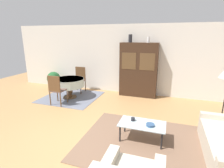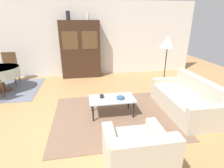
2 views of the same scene
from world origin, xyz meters
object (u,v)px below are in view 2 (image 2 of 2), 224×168
(dining_table, at_px, (0,73))
(coffee_table, at_px, (112,100))
(couch, at_px, (187,100))
(dining_chair_far, at_px, (9,66))
(vase_tall, at_px, (68,15))
(bowl, at_px, (120,98))
(armchair, at_px, (137,154))
(vase_short, at_px, (88,17))
(display_cabinet, at_px, (81,50))
(floor_lamp, at_px, (168,43))
(cup, at_px, (102,96))

(dining_table, bearing_deg, coffee_table, -32.54)
(couch, relative_size, coffee_table, 1.83)
(dining_chair_far, distance_m, vase_tall, 2.59)
(dining_chair_far, distance_m, bowl, 4.24)
(armchair, distance_m, vase_short, 4.97)
(display_cabinet, bearing_deg, dining_chair_far, -173.21)
(bowl, bearing_deg, floor_lamp, 38.67)
(coffee_table, xyz_separation_m, display_cabinet, (-0.65, 2.99, 0.65))
(dining_table, bearing_deg, bowl, -31.77)
(coffee_table, relative_size, display_cabinet, 0.50)
(armchair, relative_size, coffee_table, 0.88)
(dining_chair_far, bearing_deg, floor_lamp, 163.43)
(floor_lamp, relative_size, vase_tall, 5.70)
(dining_table, height_order, floor_lamp, floor_lamp)
(armchair, height_order, floor_lamp, floor_lamp)
(couch, xyz_separation_m, vase_short, (-2.11, 3.09, 1.85))
(couch, bearing_deg, bowl, 88.31)
(coffee_table, height_order, display_cabinet, display_cabinet)
(couch, distance_m, floor_lamp, 1.78)
(dining_table, distance_m, vase_tall, 2.79)
(armchair, bearing_deg, vase_short, 95.40)
(dining_table, bearing_deg, dining_chair_far, 90.00)
(couch, distance_m, cup, 2.00)
(couch, xyz_separation_m, cup, (-1.99, 0.17, 0.17))
(couch, relative_size, armchair, 2.07)
(couch, height_order, armchair, couch)
(display_cabinet, relative_size, dining_table, 1.84)
(dining_table, xyz_separation_m, vase_tall, (2.03, 1.06, 1.59))
(vase_tall, bearing_deg, armchair, -76.65)
(dining_table, height_order, bowl, dining_table)
(cup, distance_m, bowl, 0.42)
(couch, height_order, vase_tall, vase_tall)
(dining_table, distance_m, vase_short, 3.28)
(dining_table, xyz_separation_m, bowl, (3.21, -1.99, -0.15))
(dining_chair_far, bearing_deg, armchair, 125.95)
(coffee_table, bearing_deg, vase_tall, 108.44)
(floor_lamp, relative_size, bowl, 9.25)
(vase_tall, bearing_deg, coffee_table, -71.56)
(couch, distance_m, vase_short, 4.18)
(cup, bearing_deg, coffee_table, -16.65)
(cup, bearing_deg, couch, -4.84)
(display_cabinet, distance_m, cup, 3.01)
(bowl, bearing_deg, coffee_table, 163.06)
(display_cabinet, distance_m, vase_short, 1.16)
(armchair, relative_size, dining_table, 0.81)
(bowl, relative_size, vase_tall, 0.62)
(couch, height_order, vase_short, vase_short)
(floor_lamp, distance_m, vase_short, 2.86)
(armchair, xyz_separation_m, bowl, (0.09, 1.54, 0.15))
(coffee_table, xyz_separation_m, cup, (-0.22, 0.07, 0.08))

